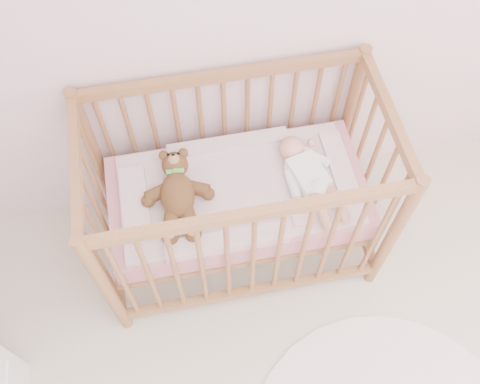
{
  "coord_description": "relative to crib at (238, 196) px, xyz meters",
  "views": [
    {
      "loc": [
        -0.55,
        0.34,
        2.71
      ],
      "look_at": [
        -0.31,
        1.55,
        0.62
      ],
      "focal_mm": 40.0,
      "sensor_mm": 36.0,
      "label": 1
    }
  ],
  "objects": [
    {
      "name": "baby",
      "position": [
        0.33,
        -0.02,
        0.14
      ],
      "size": [
        0.39,
        0.58,
        0.13
      ],
      "primitive_type": null,
      "rotation": [
        0.0,
        0.0,
        0.26
      ],
      "color": "white",
      "rests_on": "blanket"
    },
    {
      "name": "teddy_bear",
      "position": [
        -0.28,
        -0.02,
        0.15
      ],
      "size": [
        0.37,
        0.51,
        0.14
      ],
      "primitive_type": null,
      "rotation": [
        0.0,
        0.0,
        -0.05
      ],
      "color": "brown",
      "rests_on": "blanket"
    },
    {
      "name": "crib",
      "position": [
        0.0,
        0.0,
        0.0
      ],
      "size": [
        1.36,
        0.76,
        1.0
      ],
      "primitive_type": null,
      "color": "#A57446",
      "rests_on": "floor"
    },
    {
      "name": "blanket",
      "position": [
        0.0,
        0.0,
        0.06
      ],
      "size": [
        1.1,
        0.58,
        0.06
      ],
      "primitive_type": null,
      "color": "#F2A6C0",
      "rests_on": "mattress"
    },
    {
      "name": "mattress",
      "position": [
        0.0,
        0.0,
        -0.01
      ],
      "size": [
        1.22,
        0.62,
        0.13
      ],
      "primitive_type": "cube",
      "color": "pink",
      "rests_on": "crib"
    }
  ]
}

